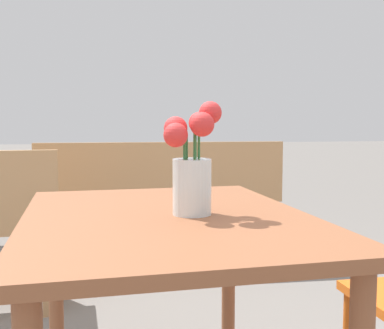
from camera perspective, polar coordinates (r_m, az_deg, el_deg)
The scene contains 3 objects.
table_front at distance 1.32m, azimuth -3.03°, elevation -10.43°, with size 0.79×1.02×0.74m.
flower_vase at distance 1.27m, azimuth 0.00°, elevation -0.40°, with size 0.16×0.15×0.30m.
bench_near at distance 3.35m, azimuth -3.68°, elevation -3.87°, with size 1.69×0.43×0.85m.
Camera 1 is at (-0.17, -1.26, 0.99)m, focal length 45.00 mm.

